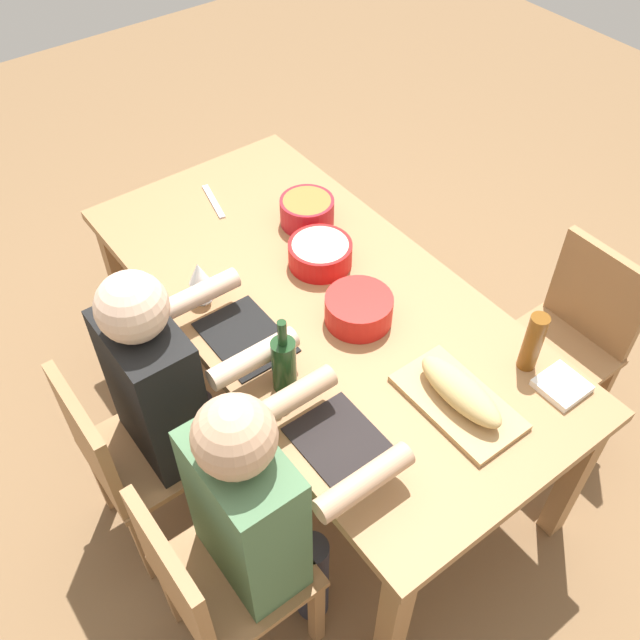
% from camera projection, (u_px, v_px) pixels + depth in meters
% --- Properties ---
extents(ground_plane, '(8.00, 8.00, 0.00)m').
position_uv_depth(ground_plane, '(320.00, 421.00, 3.01)').
color(ground_plane, brown).
extents(dining_table, '(1.94, 0.94, 0.74)m').
position_uv_depth(dining_table, '(320.00, 314.00, 2.53)').
color(dining_table, '#9E7044').
rests_on(dining_table, ground_plane).
extents(chair_far_left, '(0.40, 0.40, 0.85)m').
position_uv_depth(chair_far_left, '(212.00, 580.00, 2.04)').
color(chair_far_left, '#9E7044').
rests_on(chair_far_left, ground_plane).
extents(diner_far_left, '(0.41, 0.53, 1.20)m').
position_uv_depth(diner_far_left, '(260.00, 510.00, 1.96)').
color(diner_far_left, '#2D2D38').
rests_on(diner_far_left, ground_plane).
extents(chair_near_left, '(0.40, 0.40, 0.85)m').
position_uv_depth(chair_near_left, '(569.00, 337.00, 2.69)').
color(chair_near_left, '#9E7044').
rests_on(chair_near_left, ground_plane).
extents(chair_far_center, '(0.40, 0.40, 0.85)m').
position_uv_depth(chair_far_center, '(129.00, 454.00, 2.33)').
color(chair_far_center, '#9E7044').
rests_on(chair_far_center, ground_plane).
extents(diner_far_center, '(0.41, 0.53, 1.20)m').
position_uv_depth(diner_far_center, '(168.00, 388.00, 2.25)').
color(diner_far_center, '#2D2D38').
rests_on(diner_far_center, ground_plane).
extents(serving_bowl_pasta, '(0.23, 0.23, 0.09)m').
position_uv_depth(serving_bowl_pasta, '(320.00, 253.00, 2.56)').
color(serving_bowl_pasta, red).
rests_on(serving_bowl_pasta, dining_table).
extents(serving_bowl_salad, '(0.23, 0.23, 0.10)m').
position_uv_depth(serving_bowl_salad, '(359.00, 308.00, 2.36)').
color(serving_bowl_salad, red).
rests_on(serving_bowl_salad, dining_table).
extents(serving_bowl_fruit, '(0.21, 0.21, 0.11)m').
position_uv_depth(serving_bowl_fruit, '(307.00, 210.00, 2.72)').
color(serving_bowl_fruit, '#B21923').
rests_on(serving_bowl_fruit, dining_table).
extents(cutting_board, '(0.40, 0.22, 0.02)m').
position_uv_depth(cutting_board, '(458.00, 402.00, 2.15)').
color(cutting_board, tan).
rests_on(cutting_board, dining_table).
extents(bread_loaf, '(0.32, 0.11, 0.09)m').
position_uv_depth(bread_loaf, '(460.00, 391.00, 2.11)').
color(bread_loaf, tan).
rests_on(bread_loaf, cutting_board).
extents(wine_bottle, '(0.08, 0.08, 0.29)m').
position_uv_depth(wine_bottle, '(284.00, 363.00, 2.13)').
color(wine_bottle, '#193819').
rests_on(wine_bottle, dining_table).
extents(beer_bottle, '(0.06, 0.06, 0.22)m').
position_uv_depth(beer_bottle, '(533.00, 342.00, 2.18)').
color(beer_bottle, brown).
rests_on(beer_bottle, dining_table).
extents(wine_glass, '(0.08, 0.08, 0.17)m').
position_uv_depth(wine_glass, '(199.00, 275.00, 2.39)').
color(wine_glass, silver).
rests_on(wine_glass, dining_table).
extents(placemat_far_left, '(0.32, 0.23, 0.01)m').
position_uv_depth(placemat_far_left, '(344.00, 446.00, 2.05)').
color(placemat_far_left, black).
rests_on(placemat_far_left, dining_table).
extents(placemat_far_center, '(0.32, 0.23, 0.01)m').
position_uv_depth(placemat_far_center, '(245.00, 337.00, 2.34)').
color(placemat_far_center, black).
rests_on(placemat_far_center, dining_table).
extents(carving_knife, '(0.23, 0.07, 0.01)m').
position_uv_depth(carving_knife, '(213.00, 201.00, 2.85)').
color(carving_knife, silver).
rests_on(carving_knife, dining_table).
extents(napkin_stack, '(0.14, 0.14, 0.02)m').
position_uv_depth(napkin_stack, '(562.00, 386.00, 2.19)').
color(napkin_stack, white).
rests_on(napkin_stack, dining_table).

